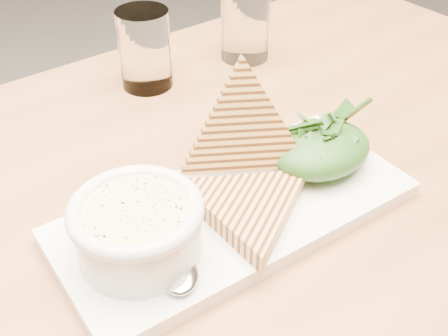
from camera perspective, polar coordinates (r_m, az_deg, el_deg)
table_top at (r=0.58m, az=0.98°, el=-5.91°), size 1.25×0.87×0.04m
table_leg_br at (r=1.31m, az=11.74°, el=0.65°), size 0.06×0.06×0.70m
platter at (r=0.56m, az=1.16°, el=-4.45°), size 0.36×0.16×0.02m
soup_bowl at (r=0.50m, az=-8.67°, el=-6.70°), size 0.11×0.11×0.04m
soup at (r=0.48m, az=-8.97°, el=-4.41°), size 0.09×0.09×0.01m
bowl_rim at (r=0.48m, az=-8.99°, el=-4.24°), size 0.12×0.12×0.01m
sandwich_flat at (r=0.54m, az=2.42°, el=-3.96°), size 0.21×0.21×0.02m
sandwich_lean at (r=0.56m, az=2.05°, el=3.64°), size 0.20×0.19×0.17m
salad_base at (r=0.60m, az=9.79°, el=1.91°), size 0.11×0.09×0.04m
arugula_pile at (r=0.59m, az=9.84°, el=2.31°), size 0.11×0.10×0.05m
spoon_bowl at (r=0.48m, az=-4.43°, el=-10.90°), size 0.05×0.05×0.01m
glass_near at (r=0.77m, az=-8.05°, el=11.86°), size 0.07×0.07×0.11m
glass_far at (r=0.84m, az=2.17°, el=14.54°), size 0.07×0.07×0.11m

